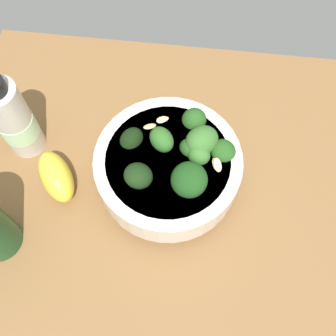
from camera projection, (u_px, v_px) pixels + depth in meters
The scene contains 4 objects.
ground_plane at pixel (142, 207), 55.19cm from camera, with size 56.21×56.21×4.55cm, color brown.
bowl_of_broccoli at pixel (170, 166), 50.49cm from camera, with size 18.79×18.79×9.94cm.
lemon_wedge at pixel (56, 177), 51.88cm from camera, with size 7.73×4.01×5.17cm, color yellow.
bottle_short at pixel (14, 120), 51.25cm from camera, with size 5.00×5.00×14.41cm.
Camera 1 is at (-18.06, -5.80, 49.98)cm, focal length 41.64 mm.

